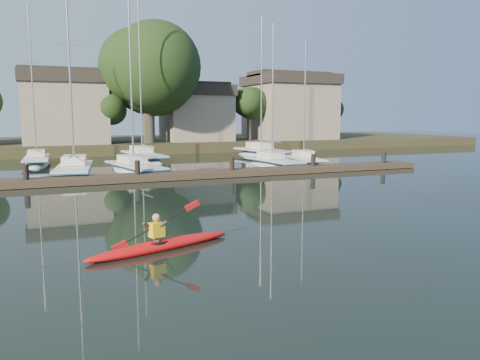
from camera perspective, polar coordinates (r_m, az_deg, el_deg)
name	(u,v)px	position (r m, az deg, el deg)	size (l,w,h in m)	color
ground	(300,228)	(16.18, 7.32, -5.84)	(160.00, 160.00, 0.00)	black
kayak	(161,243)	(13.71, -9.63, -7.61)	(4.62, 2.01, 1.49)	red
dock	(187,175)	(28.95, -6.52, 0.63)	(34.00, 2.00, 1.80)	#3F3224
sailboat_1	(75,178)	(32.08, -19.51, 0.22)	(3.22, 8.90, 14.22)	silver
sailboat_2	(135,175)	(32.41, -12.66, 0.58)	(3.60, 8.72, 14.06)	silver
sailboat_3	(273,169)	(35.51, 4.09, 1.38)	(2.60, 7.41, 11.71)	silver
sailboat_4	(304,167)	(37.20, 7.85, 1.62)	(2.90, 6.55, 10.76)	silver
sailboat_5	(37,166)	(40.59, -23.51, 1.56)	(2.08, 8.19, 13.50)	silver
sailboat_6	(143,162)	(41.55, -11.69, 2.16)	(2.96, 9.96, 15.60)	silver
sailboat_7	(262,159)	(44.25, 2.75, 2.61)	(3.58, 9.09, 14.27)	silver
shore	(136,121)	(54.75, -12.56, 7.04)	(90.00, 25.25, 12.75)	#293219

